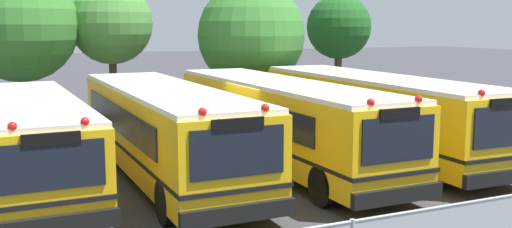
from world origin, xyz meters
TOP-DOWN VIEW (x-y plane):
  - ground_plane at (0.00, 0.00)m, footprint 160.00×160.00m
  - school_bus_0 at (-5.35, 0.09)m, footprint 2.51×10.05m
  - school_bus_1 at (-1.84, -0.21)m, footprint 2.59×11.12m
  - school_bus_2 at (1.84, -0.22)m, footprint 2.50×11.72m
  - school_bus_3 at (5.43, -0.11)m, footprint 2.82×11.61m
  - tree_1 at (-5.06, 10.03)m, footprint 4.74×4.74m
  - tree_2 at (-1.20, 9.94)m, footprint 3.57×3.57m
  - tree_3 at (4.67, 8.45)m, footprint 4.88×4.88m
  - tree_4 at (11.10, 11.07)m, footprint 3.47×3.47m

SIDE VIEW (x-z plane):
  - ground_plane at x=0.00m, z-range 0.00..0.00m
  - school_bus_0 at x=-5.35m, z-range 0.07..2.61m
  - school_bus_1 at x=-1.84m, z-range 0.07..2.78m
  - school_bus_2 at x=1.84m, z-range 0.07..2.80m
  - school_bus_3 at x=5.43m, z-range 0.07..2.83m
  - tree_3 at x=4.67m, z-range 0.65..6.94m
  - tree_4 at x=11.10m, z-range 1.28..7.24m
  - tree_2 at x=-1.20m, z-range 1.26..7.43m
  - tree_1 at x=-5.06m, z-range 1.03..7.73m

